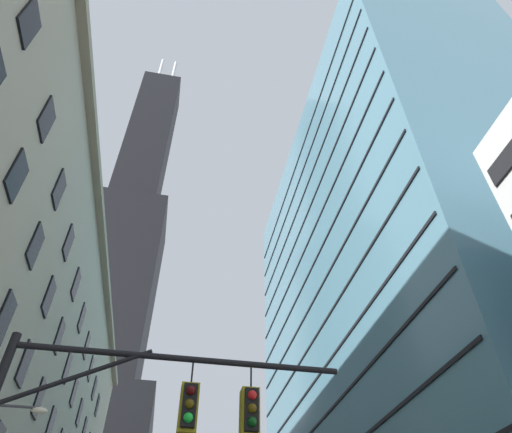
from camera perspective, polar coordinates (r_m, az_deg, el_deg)
dark_skyscraper at (r=113.87m, az=-19.11°, el=-13.91°), size 29.68×29.68×177.25m
glass_office_midrise at (r=54.35m, az=16.48°, el=-10.53°), size 18.54×48.44×58.26m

